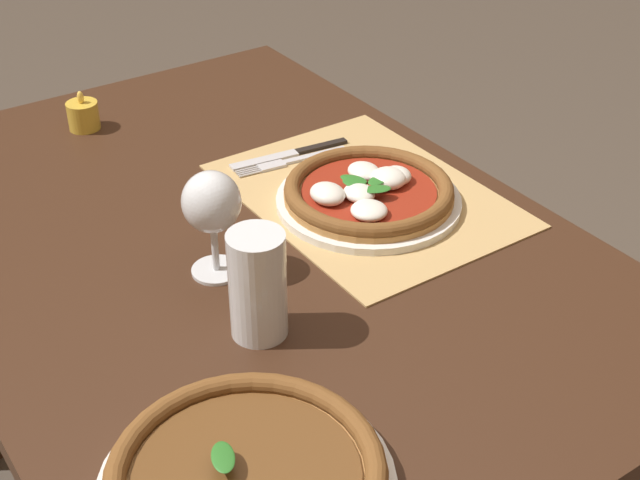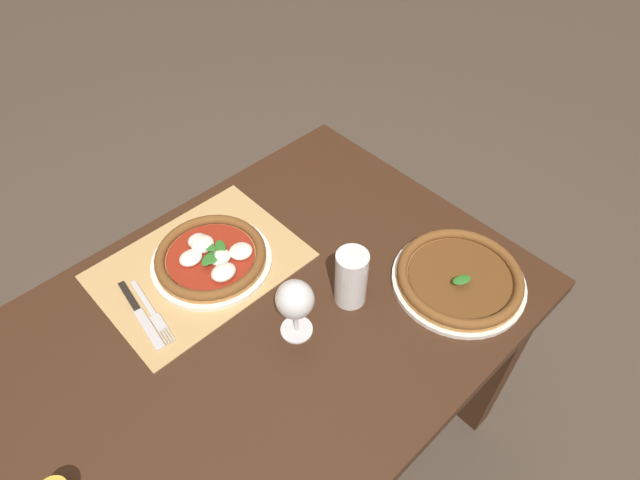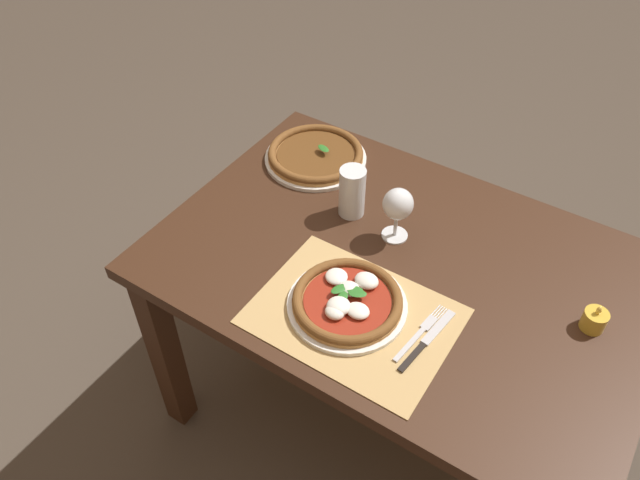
# 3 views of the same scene
# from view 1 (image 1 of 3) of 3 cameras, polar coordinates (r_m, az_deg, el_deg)

# --- Properties ---
(dining_table) EXTENTS (1.25, 0.85, 0.74)m
(dining_table) POSITION_cam_1_polar(r_m,az_deg,el_deg) (1.38, -4.77, -3.48)
(dining_table) COLOR #382114
(dining_table) RESTS_ON ground
(paper_placemat) EXTENTS (0.46, 0.34, 0.00)m
(paper_placemat) POSITION_cam_1_polar(r_m,az_deg,el_deg) (1.41, 2.93, 2.89)
(paper_placemat) COLOR tan
(paper_placemat) RESTS_ON dining_table
(pizza_near) EXTENTS (0.29, 0.29, 0.05)m
(pizza_near) POSITION_cam_1_polar(r_m,az_deg,el_deg) (1.37, 3.12, 3.03)
(pizza_near) COLOR silver
(pizza_near) RESTS_ON paper_placemat
(pizza_far) EXTENTS (0.31, 0.31, 0.04)m
(pizza_far) POSITION_cam_1_polar(r_m,az_deg,el_deg) (0.93, -4.73, -14.93)
(pizza_far) COLOR silver
(pizza_far) RESTS_ON dining_table
(wine_glass) EXTENTS (0.08, 0.08, 0.16)m
(wine_glass) POSITION_cam_1_polar(r_m,az_deg,el_deg) (1.18, -6.95, 2.15)
(wine_glass) COLOR silver
(wine_glass) RESTS_ON dining_table
(pint_glass) EXTENTS (0.07, 0.07, 0.15)m
(pint_glass) POSITION_cam_1_polar(r_m,az_deg,el_deg) (1.09, -4.01, -3.02)
(pint_glass) COLOR silver
(pint_glass) RESTS_ON dining_table
(fork) EXTENTS (0.04, 0.20, 0.00)m
(fork) POSITION_cam_1_polar(r_m,az_deg,el_deg) (1.49, -1.85, 5.07)
(fork) COLOR #B7B7BC
(fork) RESTS_ON paper_placemat
(knife) EXTENTS (0.04, 0.22, 0.01)m
(knife) POSITION_cam_1_polar(r_m,az_deg,el_deg) (1.52, -1.96, 5.52)
(knife) COLOR black
(knife) RESTS_ON paper_placemat
(votive_candle) EXTENTS (0.06, 0.06, 0.07)m
(votive_candle) POSITION_cam_1_polar(r_m,az_deg,el_deg) (1.66, -14.90, 7.66)
(votive_candle) COLOR gold
(votive_candle) RESTS_ON dining_table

